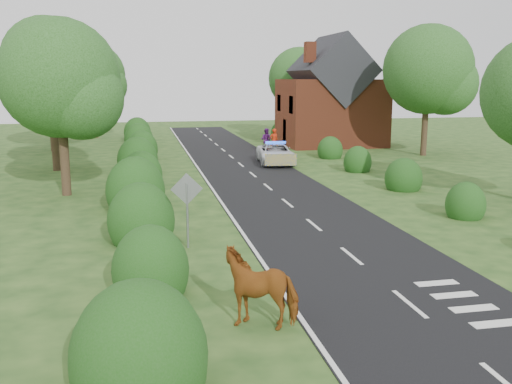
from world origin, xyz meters
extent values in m
plane|color=#214218|center=(0.00, 0.00, 0.00)|extent=(120.00, 120.00, 0.00)
cube|color=black|center=(0.00, 15.00, 0.01)|extent=(6.00, 70.00, 0.02)
cube|color=white|center=(0.00, -4.00, 0.03)|extent=(0.12, 1.80, 0.01)
cube|color=white|center=(0.00, 0.00, 0.03)|extent=(0.12, 1.80, 0.01)
cube|color=white|center=(0.00, 4.00, 0.03)|extent=(0.12, 1.80, 0.01)
cube|color=white|center=(0.00, 8.00, 0.03)|extent=(0.12, 1.80, 0.01)
cube|color=white|center=(0.00, 12.00, 0.03)|extent=(0.12, 1.80, 0.01)
cube|color=white|center=(0.00, 16.00, 0.03)|extent=(0.12, 1.80, 0.01)
cube|color=white|center=(0.00, 20.00, 0.03)|extent=(0.12, 1.80, 0.01)
cube|color=white|center=(0.00, 24.00, 0.03)|extent=(0.12, 1.80, 0.01)
cube|color=white|center=(0.00, 28.00, 0.03)|extent=(0.12, 1.80, 0.01)
cube|color=white|center=(0.00, 32.00, 0.03)|extent=(0.12, 1.80, 0.01)
cube|color=white|center=(0.00, 36.00, 0.03)|extent=(0.12, 1.80, 0.01)
cube|color=white|center=(0.00, 40.00, 0.03)|extent=(0.12, 1.80, 0.01)
cube|color=white|center=(0.00, 44.00, 0.03)|extent=(0.12, 1.80, 0.01)
cube|color=white|center=(0.00, 48.00, 0.03)|extent=(0.12, 1.80, 0.01)
cube|color=white|center=(-2.90, 15.00, 0.03)|extent=(0.12, 70.00, 0.01)
cube|color=white|center=(1.40, -5.50, 0.03)|extent=(1.20, 0.35, 0.01)
cube|color=white|center=(1.40, -4.60, 0.03)|extent=(1.20, 0.35, 0.01)
cube|color=white|center=(1.40, -3.70, 0.03)|extent=(1.20, 0.35, 0.01)
cube|color=white|center=(1.40, -2.80, 0.03)|extent=(1.20, 0.35, 0.01)
ellipsoid|color=#1A4B11|center=(-6.60, -7.00, 0.77)|extent=(2.40, 2.52, 2.80)
ellipsoid|color=#1A4B11|center=(-6.30, -2.00, 0.66)|extent=(2.00, 2.10, 2.40)
ellipsoid|color=#1A4B11|center=(-6.50, 3.00, 0.74)|extent=(2.30, 2.41, 2.70)
ellipsoid|color=#1A4B11|center=(-6.70, 8.00, 0.83)|extent=(2.50, 2.62, 3.00)
ellipsoid|color=#1A4B11|center=(-6.40, 13.00, 0.69)|extent=(2.10, 2.20, 2.50)
ellipsoid|color=#1A4B11|center=(-6.60, 18.00, 0.77)|extent=(2.40, 2.52, 2.80)
ellipsoid|color=#1A4B11|center=(-6.30, 24.00, 0.72)|extent=(2.20, 2.31, 2.60)
ellipsoid|color=#1A4B11|center=(-6.50, 30.00, 0.74)|extent=(2.30, 2.41, 2.70)
ellipsoid|color=#1A4B11|center=(-6.60, 36.00, 0.77)|extent=(2.40, 2.52, 2.80)
ellipsoid|color=#1A4B11|center=(6.40, 4.00, 0.52)|extent=(1.60, 1.68, 1.90)
ellipsoid|color=#1A4B11|center=(6.60, 10.00, 0.58)|extent=(1.90, 2.00, 2.10)
ellipsoid|color=#1A4B11|center=(6.50, 16.00, 0.55)|extent=(1.70, 1.78, 2.00)
ellipsoid|color=#1A4B11|center=(6.80, 22.00, 0.55)|extent=(1.80, 1.89, 2.00)
ellipsoid|color=#1A4B11|center=(6.60, 36.00, 0.55)|extent=(1.70, 1.78, 2.00)
cylinder|color=#332316|center=(-10.00, 12.00, 1.98)|extent=(0.44, 0.44, 3.96)
sphere|color=#183E10|center=(-10.00, 12.00, 5.58)|extent=(5.60, 5.60, 5.60)
sphere|color=#458038|center=(-9.02, 11.44, 4.68)|extent=(3.92, 3.92, 3.92)
cylinder|color=#332316|center=(-11.50, 20.00, 1.87)|extent=(0.44, 0.44, 3.74)
sphere|color=#183E10|center=(-11.50, 20.00, 5.27)|extent=(5.60, 5.60, 5.60)
sphere|color=#458038|center=(-10.52, 19.44, 4.42)|extent=(3.92, 3.92, 3.92)
cylinder|color=#332316|center=(-13.00, 30.00, 2.42)|extent=(0.44, 0.44, 4.84)
sphere|color=#183E10|center=(-13.00, 30.00, 6.82)|extent=(6.80, 6.80, 6.80)
sphere|color=#458038|center=(-11.81, 29.32, 5.72)|extent=(4.76, 4.76, 4.76)
cylinder|color=#332316|center=(-10.50, 40.00, 2.09)|extent=(0.44, 0.44, 4.18)
sphere|color=#183E10|center=(-10.50, 40.00, 5.89)|extent=(6.00, 6.00, 6.00)
sphere|color=#458038|center=(-9.45, 39.40, 4.94)|extent=(4.20, 4.20, 4.20)
cylinder|color=#332316|center=(14.00, 22.00, 2.20)|extent=(0.44, 0.44, 4.40)
sphere|color=#183E10|center=(14.00, 22.00, 6.20)|extent=(6.40, 6.40, 6.40)
sphere|color=#458038|center=(15.12, 21.36, 5.20)|extent=(4.48, 4.48, 4.48)
cylinder|color=#332316|center=(9.00, 38.00, 1.98)|extent=(0.44, 0.44, 3.96)
sphere|color=#183E10|center=(9.00, 38.00, 5.58)|extent=(6.00, 6.00, 6.00)
sphere|color=#458038|center=(10.05, 37.40, 4.68)|extent=(4.20, 4.20, 4.20)
cylinder|color=gray|center=(-5.00, 2.00, 1.10)|extent=(0.08, 0.08, 2.20)
cube|color=gray|center=(-5.00, 2.00, 2.00)|extent=(1.06, 0.04, 1.06)
cube|color=brown|center=(9.50, 30.00, 2.75)|extent=(8.00, 7.00, 5.50)
cube|color=black|center=(9.50, 30.00, 6.20)|extent=(5.94, 7.40, 5.94)
cube|color=brown|center=(7.00, 28.00, 7.60)|extent=(0.80, 0.80, 1.60)
imported|color=brown|center=(-3.84, -4.24, 0.74)|extent=(2.33, 1.72, 1.48)
imported|color=silver|center=(2.36, 20.12, 0.67)|extent=(2.68, 5.00, 1.33)
cube|color=yellow|center=(2.11, 17.71, 0.60)|extent=(1.99, 0.26, 0.73)
cube|color=blue|center=(2.36, 20.12, 1.41)|extent=(1.35, 0.41, 0.14)
imported|color=#A7220C|center=(3.51, 25.43, 0.93)|extent=(0.75, 0.57, 1.86)
imported|color=#551A65|center=(3.19, 26.69, 0.89)|extent=(1.10, 1.04, 1.78)
camera|label=1|loc=(-6.46, -16.36, 5.54)|focal=40.00mm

